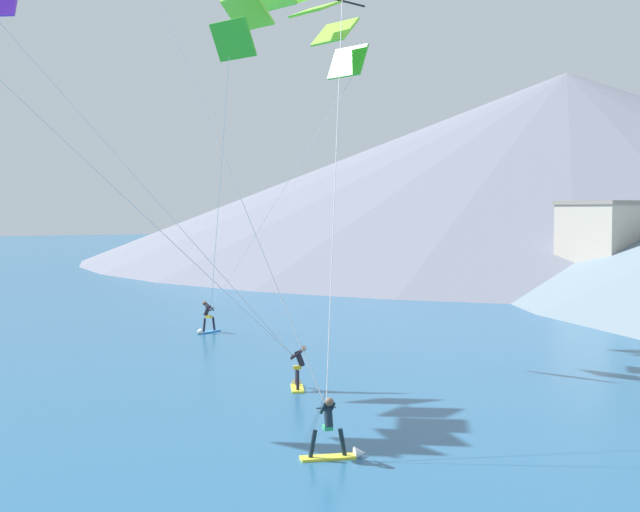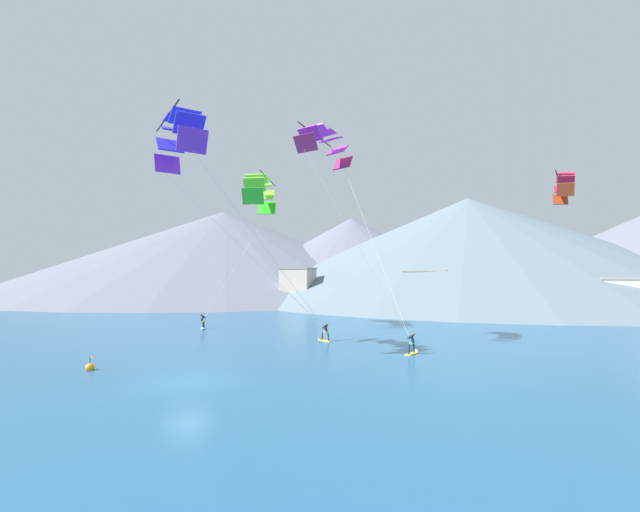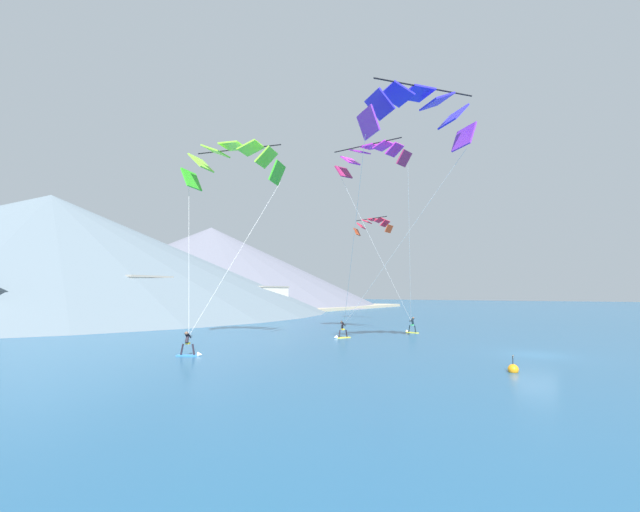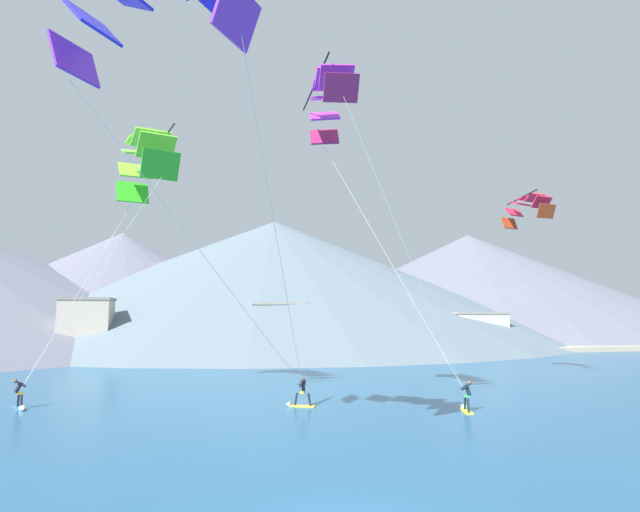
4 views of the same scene
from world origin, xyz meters
The scene contains 18 objects.
ground_plane centered at (0.00, 0.00, 0.00)m, with size 400.00×400.00×0.00m, color #23567F.
kitesurfer_near_lead centered at (2.13, 16.61, 0.47)m, with size 1.74×1.13×1.67m.
kitesurfer_near_trail centered at (-13.16, 19.52, 0.52)m, with size 1.17×1.73×1.74m.
kitesurfer_mid_center centered at (10.71, 12.99, 0.51)m, with size 0.92×1.78×1.74m.
parafoil_kite_near_lead centered at (-5.70, 5.99, 16.63)m, with size 11.86×13.68×16.68m.
parafoil_kite_near_trail centered at (-7.29, 21.62, 15.45)m, with size 8.22×8.98×15.44m.
parafoil_kite_mid_center centered at (3.25, 13.77, 17.33)m, with size 8.49×7.93×17.06m.
parafoil_kite_distant_high_outer centered at (22.73, 23.06, 14.12)m, with size 1.89×6.06×2.31m.
race_marker_buoy centered at (-7.74, 0.23, 0.16)m, with size 0.56×0.56×1.02m.
shoreline_strip centered at (0.00, 51.47, 0.35)m, with size 180.00×10.00×0.70m, color #BCAD8E.
shore_building_harbour_front centered at (-32.18, 53.96, 2.04)m, with size 8.74×5.50×4.05m.
shore_building_promenade_mid centered at (-39.74, 55.41, 2.39)m, with size 6.85×6.87×4.77m.
shore_building_quay_east centered at (6.89, 54.62, 3.39)m, with size 7.32×6.34×6.76m.
shore_building_quay_west centered at (36.31, 54.18, 2.79)m, with size 8.48×5.45×5.56m.
shore_building_old_town centered at (-16.47, 53.32, 3.61)m, with size 5.85×5.06×7.20m.
mountain_peak_west_ridge centered at (-58.16, 92.02, 12.61)m, with size 129.44×129.44×25.22m.
mountain_peak_central_summit centered at (12.90, 96.49, 12.85)m, with size 121.33×121.33×25.71m.
mountain_peak_far_spur centered at (-18.96, 97.85, 11.05)m, with size 81.36×81.36×22.10m.
Camera 2 is at (15.59, -20.29, 6.15)m, focal length 24.00 mm.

